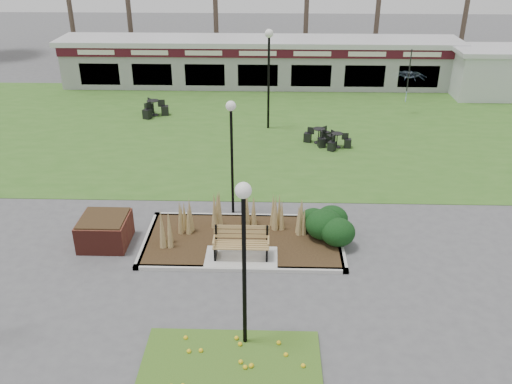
{
  "coord_description": "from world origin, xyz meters",
  "views": [
    {
      "loc": [
        0.87,
        -13.71,
        9.29
      ],
      "look_at": [
        0.39,
        2.0,
        1.42
      ],
      "focal_mm": 38.0,
      "sensor_mm": 36.0,
      "label": 1
    }
  ],
  "objects_px": {
    "brick_planter": "(105,230)",
    "bistro_set_c": "(318,138)",
    "lamp_post_mid_left": "(231,133)",
    "car_black": "(127,57)",
    "park_bench": "(241,242)",
    "lamp_post_mid_right": "(269,58)",
    "service_hut": "(489,72)",
    "food_pavilion": "(258,62)",
    "bistro_set_d": "(337,143)",
    "patio_umbrella": "(407,87)",
    "lamp_post_near_right": "(244,232)",
    "bistro_set_b": "(154,110)"
  },
  "relations": [
    {
      "from": "lamp_post_mid_right",
      "to": "food_pavilion",
      "type": "bearing_deg",
      "value": 95.0
    },
    {
      "from": "lamp_post_mid_right",
      "to": "brick_planter",
      "type": "bearing_deg",
      "value": -114.87
    },
    {
      "from": "food_pavilion",
      "to": "lamp_post_near_right",
      "type": "height_order",
      "value": "lamp_post_near_right"
    },
    {
      "from": "lamp_post_mid_right",
      "to": "bistro_set_c",
      "type": "distance_m",
      "value": 4.5
    },
    {
      "from": "bistro_set_d",
      "to": "brick_planter",
      "type": "bearing_deg",
      "value": -134.17
    },
    {
      "from": "lamp_post_mid_right",
      "to": "bistro_set_c",
      "type": "height_order",
      "value": "lamp_post_mid_right"
    },
    {
      "from": "lamp_post_near_right",
      "to": "lamp_post_mid_right",
      "type": "bearing_deg",
      "value": 88.5
    },
    {
      "from": "park_bench",
      "to": "bistro_set_b",
      "type": "distance_m",
      "value": 14.59
    },
    {
      "from": "lamp_post_near_right",
      "to": "car_black",
      "type": "height_order",
      "value": "lamp_post_near_right"
    },
    {
      "from": "bistro_set_c",
      "to": "food_pavilion",
      "type": "bearing_deg",
      "value": 107.09
    },
    {
      "from": "brick_planter",
      "to": "lamp_post_near_right",
      "type": "height_order",
      "value": "lamp_post_near_right"
    },
    {
      "from": "food_pavilion",
      "to": "lamp_post_mid_right",
      "type": "xyz_separation_m",
      "value": [
        0.7,
        -7.97,
        2.06
      ]
    },
    {
      "from": "park_bench",
      "to": "lamp_post_mid_left",
      "type": "height_order",
      "value": "lamp_post_mid_left"
    },
    {
      "from": "lamp_post_mid_right",
      "to": "bistro_set_d",
      "type": "distance_m",
      "value": 5.2
    },
    {
      "from": "park_bench",
      "to": "bistro_set_c",
      "type": "height_order",
      "value": "park_bench"
    },
    {
      "from": "lamp_post_mid_left",
      "to": "patio_umbrella",
      "type": "bearing_deg",
      "value": 53.23
    },
    {
      "from": "park_bench",
      "to": "patio_umbrella",
      "type": "distance_m",
      "value": 16.39
    },
    {
      "from": "bistro_set_d",
      "to": "car_black",
      "type": "height_order",
      "value": "car_black"
    },
    {
      "from": "bistro_set_d",
      "to": "lamp_post_near_right",
      "type": "bearing_deg",
      "value": -105.34
    },
    {
      "from": "bistro_set_b",
      "to": "bistro_set_c",
      "type": "height_order",
      "value": "bistro_set_b"
    },
    {
      "from": "lamp_post_mid_right",
      "to": "bistro_set_b",
      "type": "height_order",
      "value": "lamp_post_mid_right"
    },
    {
      "from": "service_hut",
      "to": "patio_umbrella",
      "type": "distance_m",
      "value": 6.51
    },
    {
      "from": "brick_planter",
      "to": "bistro_set_c",
      "type": "height_order",
      "value": "brick_planter"
    },
    {
      "from": "park_bench",
      "to": "bistro_set_d",
      "type": "height_order",
      "value": "park_bench"
    },
    {
      "from": "park_bench",
      "to": "bistro_set_c",
      "type": "xyz_separation_m",
      "value": [
        3.06,
        9.76,
        -0.33
      ]
    },
    {
      "from": "bistro_set_d",
      "to": "bistro_set_b",
      "type": "bearing_deg",
      "value": 155.19
    },
    {
      "from": "service_hut",
      "to": "lamp_post_mid_right",
      "type": "bearing_deg",
      "value": -154.88
    },
    {
      "from": "bistro_set_c",
      "to": "car_black",
      "type": "relative_size",
      "value": 0.29
    },
    {
      "from": "lamp_post_near_right",
      "to": "bistro_set_c",
      "type": "xyz_separation_m",
      "value": [
        2.77,
        13.51,
        -2.94
      ]
    },
    {
      "from": "patio_umbrella",
      "to": "brick_planter",
      "type": "bearing_deg",
      "value": -132.52
    },
    {
      "from": "lamp_post_mid_right",
      "to": "bistro_set_c",
      "type": "relative_size",
      "value": 3.74
    },
    {
      "from": "food_pavilion",
      "to": "bistro_set_d",
      "type": "bearing_deg",
      "value": -69.75
    },
    {
      "from": "brick_planter",
      "to": "food_pavilion",
      "type": "bearing_deg",
      "value": 76.94
    },
    {
      "from": "food_pavilion",
      "to": "bistro_set_b",
      "type": "distance_m",
      "value": 8.3
    },
    {
      "from": "service_hut",
      "to": "food_pavilion",
      "type": "bearing_deg",
      "value": 171.73
    },
    {
      "from": "lamp_post_near_right",
      "to": "car_black",
      "type": "xyz_separation_m",
      "value": [
        -9.68,
        27.92,
        -2.46
      ]
    },
    {
      "from": "brick_planter",
      "to": "lamp_post_mid_right",
      "type": "height_order",
      "value": "lamp_post_mid_right"
    },
    {
      "from": "park_bench",
      "to": "lamp_post_mid_right",
      "type": "xyz_separation_m",
      "value": [
        0.7,
        11.75,
        2.95
      ]
    },
    {
      "from": "food_pavilion",
      "to": "lamp_post_near_right",
      "type": "bearing_deg",
      "value": -89.29
    },
    {
      "from": "brick_planter",
      "to": "lamp_post_mid_left",
      "type": "xyz_separation_m",
      "value": [
        3.94,
        2.2,
        2.51
      ]
    },
    {
      "from": "park_bench",
      "to": "car_black",
      "type": "bearing_deg",
      "value": 111.23
    },
    {
      "from": "brick_planter",
      "to": "patio_umbrella",
      "type": "xyz_separation_m",
      "value": [
        12.4,
        13.52,
        1.01
      ]
    },
    {
      "from": "brick_planter",
      "to": "bistro_set_c",
      "type": "relative_size",
      "value": 1.16
    },
    {
      "from": "food_pavilion",
      "to": "bistro_set_c",
      "type": "height_order",
      "value": "food_pavilion"
    },
    {
      "from": "bistro_set_c",
      "to": "patio_umbrella",
      "type": "bearing_deg",
      "value": 42.39
    },
    {
      "from": "patio_umbrella",
      "to": "car_black",
      "type": "xyz_separation_m",
      "value": [
        -17.39,
        9.89,
        -0.74
      ]
    },
    {
      "from": "lamp_post_near_right",
      "to": "bistro_set_c",
      "type": "bearing_deg",
      "value": 78.43
    },
    {
      "from": "lamp_post_mid_left",
      "to": "car_black",
      "type": "bearing_deg",
      "value": 112.82
    },
    {
      "from": "brick_planter",
      "to": "lamp_post_mid_right",
      "type": "bearing_deg",
      "value": 65.13
    },
    {
      "from": "patio_umbrella",
      "to": "park_bench",
      "type": "bearing_deg",
      "value": -119.27
    }
  ]
}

